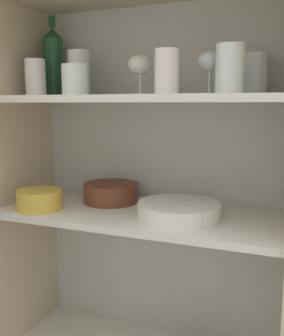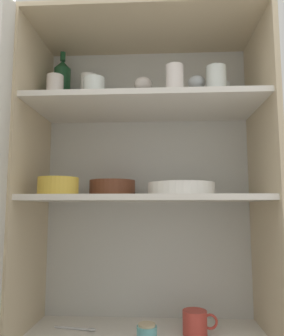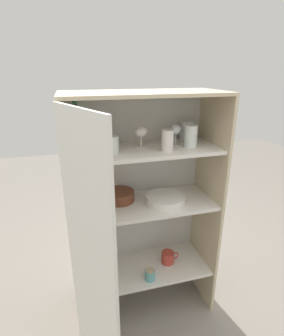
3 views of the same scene
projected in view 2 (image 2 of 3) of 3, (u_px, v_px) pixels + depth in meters
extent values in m
cube|color=silver|center=(147.00, 215.00, 1.38)|extent=(0.88, 0.02, 1.43)
cube|color=#CCB793|center=(30.00, 216.00, 1.22)|extent=(0.02, 0.39, 1.43)
cube|color=#CCB793|center=(266.00, 217.00, 1.17)|extent=(0.02, 0.39, 1.43)
cube|color=#CCB793|center=(145.00, 31.00, 1.28)|extent=(0.88, 0.39, 0.02)
cube|color=silver|center=(145.00, 198.00, 1.20)|extent=(0.85, 0.35, 0.02)
cube|color=silver|center=(145.00, 107.00, 1.24)|extent=(0.85, 0.35, 0.02)
cylinder|color=white|center=(221.00, 98.00, 1.34)|extent=(0.08, 0.08, 0.12)
cylinder|color=white|center=(94.00, 90.00, 1.22)|extent=(0.08, 0.08, 0.09)
cylinder|color=white|center=(88.00, 93.00, 1.32)|extent=(0.07, 0.07, 0.14)
cylinder|color=silver|center=(175.00, 81.00, 1.16)|extent=(0.06, 0.06, 0.11)
cylinder|color=white|center=(216.00, 83.00, 1.20)|extent=(0.07, 0.07, 0.12)
cylinder|color=silver|center=(55.00, 90.00, 1.25)|extent=(0.06, 0.06, 0.11)
cylinder|color=white|center=(197.00, 105.00, 1.26)|extent=(0.06, 0.06, 0.01)
cylinder|color=white|center=(197.00, 96.00, 1.26)|extent=(0.01, 0.01, 0.06)
ellipsoid|color=white|center=(197.00, 82.00, 1.27)|extent=(0.07, 0.07, 0.05)
cylinder|color=silver|center=(143.00, 106.00, 1.27)|extent=(0.06, 0.06, 0.01)
cylinder|color=silver|center=(143.00, 98.00, 1.28)|extent=(0.01, 0.01, 0.06)
ellipsoid|color=silver|center=(143.00, 84.00, 1.28)|extent=(0.07, 0.07, 0.06)
cylinder|color=#194728|center=(62.00, 91.00, 1.37)|extent=(0.07, 0.07, 0.19)
cone|color=#194728|center=(63.00, 65.00, 1.38)|extent=(0.07, 0.07, 0.04)
cylinder|color=#194728|center=(63.00, 57.00, 1.39)|extent=(0.02, 0.02, 0.04)
cylinder|color=white|center=(181.00, 194.00, 1.17)|extent=(0.24, 0.24, 0.01)
cylinder|color=white|center=(181.00, 192.00, 1.17)|extent=(0.24, 0.24, 0.01)
cylinder|color=white|center=(181.00, 189.00, 1.18)|extent=(0.24, 0.24, 0.01)
cylinder|color=white|center=(181.00, 187.00, 1.18)|extent=(0.24, 0.24, 0.01)
cylinder|color=white|center=(181.00, 184.00, 1.18)|extent=(0.24, 0.24, 0.01)
cylinder|color=brown|center=(112.00, 188.00, 1.29)|extent=(0.18, 0.18, 0.06)
torus|color=brown|center=(112.00, 181.00, 1.29)|extent=(0.18, 0.18, 0.01)
cylinder|color=gold|center=(58.00, 186.00, 1.14)|extent=(0.14, 0.14, 0.06)
torus|color=gold|center=(58.00, 179.00, 1.14)|extent=(0.14, 0.14, 0.01)
cylinder|color=#BC3D33|center=(195.00, 323.00, 1.14)|extent=(0.09, 0.09, 0.08)
torus|color=#BC3D33|center=(210.00, 322.00, 1.14)|extent=(0.05, 0.01, 0.05)
cylinder|color=tan|center=(147.00, 325.00, 1.04)|extent=(0.05, 0.05, 0.01)
cylinder|color=silver|center=(73.00, 328.00, 1.19)|extent=(0.14, 0.03, 0.01)
ellipsoid|color=silver|center=(91.00, 329.00, 1.17)|extent=(0.04, 0.03, 0.01)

